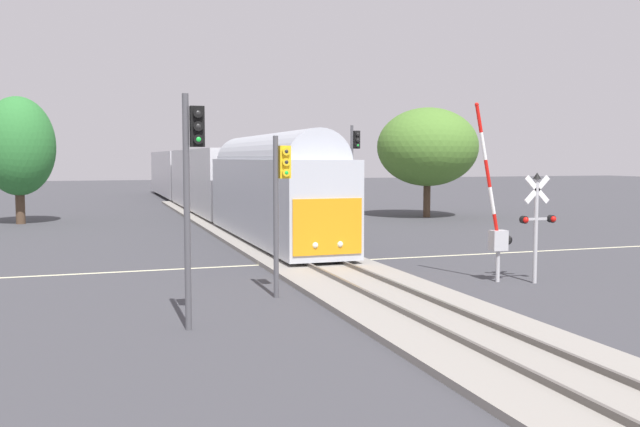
{
  "coord_description": "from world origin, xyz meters",
  "views": [
    {
      "loc": [
        -8.48,
        -26.96,
        4.31
      ],
      "look_at": [
        0.47,
        0.18,
        2.0
      ],
      "focal_mm": 38.95,
      "sensor_mm": 36.0,
      "label": 1
    }
  ],
  "objects": [
    {
      "name": "pine_left_background",
      "position": [
        -12.92,
        21.81,
        5.02
      ],
      "size": [
        4.62,
        4.62,
        8.24
      ],
      "color": "#4C3828",
      "rests_on": "ground"
    },
    {
      "name": "maple_right_background",
      "position": [
        14.53,
        18.12,
        5.06
      ],
      "size": [
        7.25,
        7.25,
        7.88
      ],
      "color": "#4C3828",
      "rests_on": "ground"
    },
    {
      "name": "crossing_signal_mast",
      "position": [
        5.91,
        -6.92,
        2.33
      ],
      "size": [
        1.36,
        0.44,
        3.8
      ],
      "color": "#B2B2B7",
      "rests_on": "ground"
    },
    {
      "name": "traffic_signal_far_side",
      "position": [
        5.51,
        9.38,
        4.07
      ],
      "size": [
        0.53,
        0.38,
        6.1
      ],
      "color": "#4C4C51",
      "rests_on": "ground"
    },
    {
      "name": "ground_plane",
      "position": [
        0.0,
        0.0,
        0.0
      ],
      "size": [
        220.0,
        220.0,
        0.0
      ],
      "primitive_type": "plane",
      "color": "#3D3D42"
    },
    {
      "name": "traffic_signal_near_left",
      "position": [
        -6.13,
        -9.71,
        3.92
      ],
      "size": [
        0.53,
        0.38,
        5.87
      ],
      "color": "#4C4C51",
      "rests_on": "ground"
    },
    {
      "name": "commuter_train",
      "position": [
        0.0,
        27.03,
        2.73
      ],
      "size": [
        3.04,
        62.36,
        5.16
      ],
      "color": "#B2B7C1",
      "rests_on": "railway_track"
    },
    {
      "name": "road_centre_stripe",
      "position": [
        0.0,
        0.0,
        0.0
      ],
      "size": [
        44.0,
        0.2,
        0.01
      ],
      "color": "beige",
      "rests_on": "ground"
    },
    {
      "name": "traffic_signal_median",
      "position": [
        -3.01,
        -6.51,
        3.34
      ],
      "size": [
        0.53,
        0.38,
        4.97
      ],
      "color": "#4C4C51",
      "rests_on": "ground"
    },
    {
      "name": "crossing_gate_near",
      "position": [
        4.78,
        -6.26,
        1.96
      ],
      "size": [
        1.55,
        0.4,
        6.16
      ],
      "color": "#B7B7BC",
      "rests_on": "ground"
    },
    {
      "name": "railway_track",
      "position": [
        0.0,
        0.0,
        0.1
      ],
      "size": [
        4.4,
        80.0,
        0.32
      ],
      "color": "gray",
      "rests_on": "ground"
    }
  ]
}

